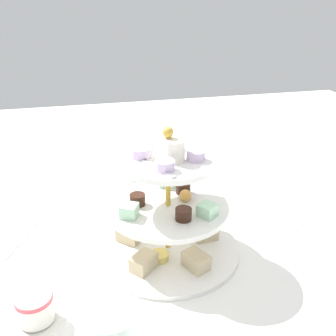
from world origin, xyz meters
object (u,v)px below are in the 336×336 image
Objects in this scene: butter_knife_right at (17,243)px; tiered_serving_stand at (168,217)px; teacup_with_saucer at (36,310)px; butter_knife_left at (277,208)px; water_glass_tall_right at (128,174)px.

tiered_serving_stand is at bearing 96.36° from butter_knife_right.
teacup_with_saucer is at bearing -62.06° from tiered_serving_stand.
butter_knife_left is (-0.10, 0.30, -0.08)m from tiered_serving_stand.
teacup_with_saucer reaches higher than butter_knife_right.
water_glass_tall_right is at bearing -170.79° from tiered_serving_stand.
water_glass_tall_right is 0.31m from butter_knife_right.
tiered_serving_stand reaches higher than teacup_with_saucer.
butter_knife_left is (-0.23, 0.55, -0.02)m from teacup_with_saucer.
teacup_with_saucer is (0.13, -0.25, -0.06)m from tiered_serving_stand.
water_glass_tall_right is 0.38m from butter_knife_left.
tiered_serving_stand reaches higher than water_glass_tall_right.
teacup_with_saucer reaches higher than butter_knife_left.
butter_knife_left is 0.60m from butter_knife_right.
water_glass_tall_right is 1.26× the size of teacup_with_saucer.
water_glass_tall_right is 0.45m from teacup_with_saucer.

